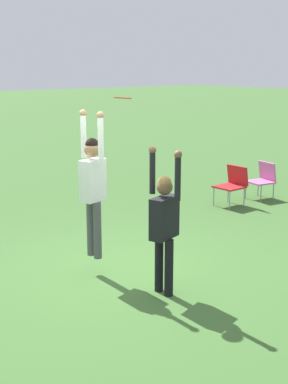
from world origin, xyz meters
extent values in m
plane|color=#3D662D|center=(0.00, 0.00, 0.00)|extent=(120.00, 120.00, 0.00)
cylinder|color=#4C4C51|center=(-0.32, -0.29, 0.70)|extent=(0.12, 0.12, 0.86)
cylinder|color=#4C4C51|center=(-0.15, -0.29, 0.70)|extent=(0.12, 0.12, 0.86)
cube|color=white|center=(-0.24, -0.29, 1.44)|extent=(0.30, 0.43, 0.61)
sphere|color=#9E704C|center=(-0.24, -0.29, 1.89)|extent=(0.23, 0.23, 0.23)
sphere|color=black|center=(-0.24, -0.29, 1.95)|extent=(0.20, 0.20, 0.20)
cylinder|color=white|center=(-0.46, -0.29, 2.06)|extent=(0.08, 0.08, 0.64)
sphere|color=#9E704C|center=(-0.46, -0.29, 2.38)|extent=(0.10, 0.10, 0.10)
cylinder|color=white|center=(-0.02, -0.29, 2.06)|extent=(0.08, 0.08, 0.64)
sphere|color=#9E704C|center=(-0.02, -0.29, 2.38)|extent=(0.10, 0.10, 0.10)
cylinder|color=black|center=(0.84, 0.05, 0.40)|extent=(0.12, 0.12, 0.80)
cylinder|color=black|center=(1.04, 0.05, 0.40)|extent=(0.12, 0.12, 0.80)
cube|color=black|center=(0.94, 0.05, 1.08)|extent=(0.32, 0.49, 0.56)
sphere|color=brown|center=(0.94, 0.05, 1.49)|extent=(0.22, 0.22, 0.22)
sphere|color=olive|center=(0.94, 0.05, 1.55)|extent=(0.18, 0.18, 0.18)
cylinder|color=black|center=(0.69, 0.05, 1.66)|extent=(0.08, 0.08, 0.60)
sphere|color=brown|center=(0.69, 0.05, 1.96)|extent=(0.10, 0.10, 0.10)
cylinder|color=black|center=(1.19, 0.05, 1.66)|extent=(0.08, 0.08, 0.60)
sphere|color=brown|center=(1.19, 0.05, 1.96)|extent=(0.10, 0.10, 0.10)
cylinder|color=#E04C23|center=(0.18, -0.06, 2.62)|extent=(0.25, 0.25, 0.03)
cylinder|color=gray|center=(-1.92, 5.10, 0.21)|extent=(0.02, 0.02, 0.42)
cylinder|color=gray|center=(-1.47, 5.10, 0.21)|extent=(0.02, 0.02, 0.42)
cylinder|color=gray|center=(-1.92, 5.55, 0.21)|extent=(0.02, 0.02, 0.42)
cylinder|color=gray|center=(-1.47, 5.55, 0.21)|extent=(0.02, 0.02, 0.42)
cube|color=#C666A3|center=(-1.69, 5.32, 0.41)|extent=(0.62, 0.62, 0.04)
cube|color=#C666A3|center=(-1.69, 5.57, 0.64)|extent=(0.54, 0.20, 0.43)
cylinder|color=gray|center=(-1.94, 4.04, 0.23)|extent=(0.02, 0.02, 0.45)
cylinder|color=gray|center=(-1.47, 4.04, 0.23)|extent=(0.02, 0.02, 0.45)
cylinder|color=gray|center=(-1.94, 4.51, 0.23)|extent=(0.02, 0.02, 0.45)
cylinder|color=gray|center=(-1.47, 4.51, 0.23)|extent=(0.02, 0.02, 0.45)
cube|color=#B21E23|center=(-1.70, 4.28, 0.43)|extent=(0.57, 0.57, 0.04)
cube|color=#B21E23|center=(-1.70, 4.54, 0.67)|extent=(0.56, 0.12, 0.43)
camera|label=1|loc=(6.07, -4.46, 3.03)|focal=50.00mm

